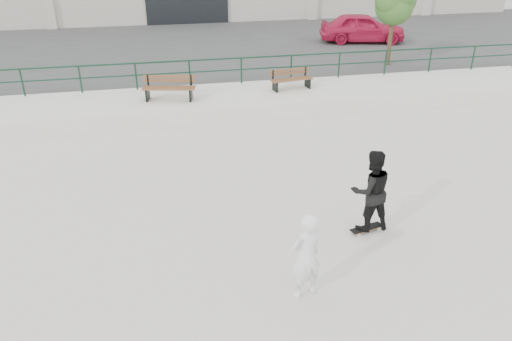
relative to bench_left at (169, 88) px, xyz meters
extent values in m
plane|color=beige|center=(1.85, -9.37, -0.92)|extent=(120.00, 120.00, 0.00)
cube|color=silver|center=(1.85, 0.13, -0.67)|extent=(30.00, 3.00, 0.50)
cube|color=#383838|center=(1.85, 8.63, -0.67)|extent=(60.00, 14.00, 0.50)
cylinder|color=#133523|center=(1.85, 1.43, 0.58)|extent=(28.00, 0.06, 0.06)
cylinder|color=#133523|center=(1.85, 1.43, 0.13)|extent=(28.00, 0.05, 0.05)
cylinder|color=#133523|center=(-5.15, 1.43, 0.08)|extent=(0.06, 0.06, 1.00)
cylinder|color=#133523|center=(-3.15, 1.43, 0.08)|extent=(0.06, 0.06, 1.00)
cylinder|color=#133523|center=(-1.15, 1.43, 0.08)|extent=(0.06, 0.06, 1.00)
cylinder|color=#133523|center=(0.85, 1.43, 0.08)|extent=(0.06, 0.06, 1.00)
cylinder|color=#133523|center=(2.85, 1.43, 0.08)|extent=(0.06, 0.06, 1.00)
cylinder|color=#133523|center=(4.85, 1.43, 0.08)|extent=(0.06, 0.06, 1.00)
cylinder|color=#133523|center=(6.85, 1.43, 0.08)|extent=(0.06, 0.06, 1.00)
cylinder|color=#133523|center=(8.85, 1.43, 0.08)|extent=(0.06, 0.06, 1.00)
cylinder|color=#133523|center=(10.85, 1.43, 0.08)|extent=(0.06, 0.06, 1.00)
cylinder|color=#133523|center=(12.85, 1.43, 0.08)|extent=(0.06, 0.06, 1.00)
cube|color=black|center=(1.85, 14.58, 0.68)|extent=(5.00, 0.15, 3.20)
cube|color=brown|center=(-0.05, -0.25, 0.02)|extent=(1.83, 0.50, 0.04)
cube|color=brown|center=(-0.01, -0.06, 0.02)|extent=(1.83, 0.50, 0.04)
cube|color=brown|center=(0.02, 0.12, 0.02)|extent=(1.83, 0.50, 0.04)
cube|color=brown|center=(0.04, 0.20, 0.21)|extent=(1.81, 0.42, 0.10)
cube|color=brown|center=(0.04, 0.20, 0.36)|extent=(1.81, 0.42, 0.10)
cube|color=black|center=(-0.77, 0.09, -0.21)|extent=(0.17, 0.51, 0.43)
cube|color=black|center=(-0.71, 0.36, 0.21)|extent=(0.07, 0.06, 0.43)
cube|color=black|center=(0.74, -0.22, -0.21)|extent=(0.17, 0.51, 0.43)
cube|color=black|center=(0.79, 0.04, 0.21)|extent=(0.07, 0.06, 0.43)
cube|color=brown|center=(4.59, 0.13, -0.04)|extent=(1.61, 0.36, 0.04)
cube|color=brown|center=(4.57, 0.29, -0.04)|extent=(1.61, 0.36, 0.04)
cube|color=brown|center=(4.54, 0.45, -0.04)|extent=(1.61, 0.36, 0.04)
cube|color=brown|center=(4.53, 0.52, 0.13)|extent=(1.60, 0.29, 0.09)
cube|color=brown|center=(4.53, 0.52, 0.26)|extent=(1.60, 0.29, 0.09)
cube|color=black|center=(3.90, 0.19, -0.23)|extent=(0.12, 0.45, 0.38)
cube|color=black|center=(3.87, 0.42, 0.13)|extent=(0.06, 0.05, 0.38)
cube|color=black|center=(5.23, 0.39, -0.23)|extent=(0.12, 0.45, 0.38)
cube|color=black|center=(5.19, 0.62, 0.13)|extent=(0.06, 0.05, 0.38)
cylinder|color=brown|center=(9.71, 2.95, 0.65)|extent=(0.18, 0.18, 2.14)
sphere|color=#2D561F|center=(9.71, 2.95, 2.08)|extent=(1.61, 1.61, 1.61)
sphere|color=#2D561F|center=(10.15, 3.22, 2.26)|extent=(1.25, 1.25, 1.25)
sphere|color=#2D561F|center=(9.35, 2.78, 2.35)|extent=(1.16, 1.16, 1.16)
imported|color=#B9163C|center=(10.35, 7.53, 0.32)|extent=(4.61, 2.63, 1.48)
cube|color=black|center=(3.87, -8.65, -0.83)|extent=(0.81, 0.39, 0.02)
cube|color=brown|center=(3.87, -8.65, -0.85)|extent=(0.81, 0.39, 0.01)
cube|color=#A3A3A9|center=(3.62, -8.71, -0.88)|extent=(0.10, 0.17, 0.03)
cube|color=#A3A3A9|center=(4.13, -8.59, -0.88)|extent=(0.10, 0.17, 0.03)
cylinder|color=beige|center=(3.65, -8.81, -0.89)|extent=(0.06, 0.04, 0.06)
cylinder|color=beige|center=(3.60, -8.62, -0.89)|extent=(0.06, 0.04, 0.06)
cylinder|color=beige|center=(4.15, -8.68, -0.89)|extent=(0.06, 0.04, 0.06)
cylinder|color=beige|center=(4.10, -8.49, -0.89)|extent=(0.06, 0.04, 0.06)
imported|color=black|center=(3.87, -8.65, 0.11)|extent=(0.92, 0.73, 1.87)
imported|color=white|center=(1.91, -10.40, -0.05)|extent=(0.73, 0.59, 1.73)
camera|label=1|loc=(-0.43, -17.32, 5.29)|focal=35.00mm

